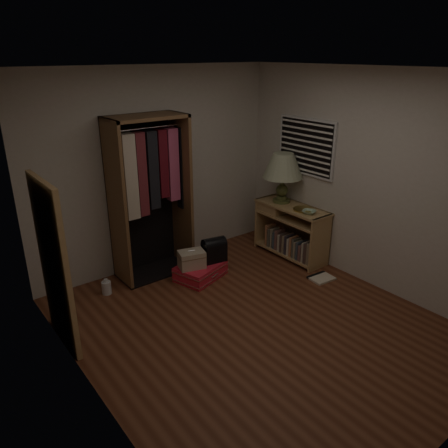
{
  "coord_description": "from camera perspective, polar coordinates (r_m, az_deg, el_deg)",
  "views": [
    {
      "loc": [
        -2.69,
        -2.92,
        2.75
      ],
      "look_at": [
        0.3,
        0.95,
        0.8
      ],
      "focal_mm": 35.0,
      "sensor_mm": 36.0,
      "label": 1
    }
  ],
  "objects": [
    {
      "name": "console_bookshelf",
      "position": [
        6.25,
        8.57,
        -0.65
      ],
      "size": [
        0.42,
        1.12,
        0.75
      ],
      "color": "#AB8552",
      "rests_on": "ground"
    },
    {
      "name": "brass_tray",
      "position": [
        5.98,
        10.32,
        1.91
      ],
      "size": [
        0.33,
        0.33,
        0.02
      ],
      "rotation": [
        0.0,
        0.0,
        0.21
      ],
      "color": "#A98E41",
      "rests_on": "console_bookshelf"
    },
    {
      "name": "table_lamp",
      "position": [
        6.11,
        7.72,
        7.42
      ],
      "size": [
        0.68,
        0.68,
        0.7
      ],
      "rotation": [
        0.0,
        0.0,
        -0.26
      ],
      "color": "#474F26",
      "rests_on": "console_bookshelf"
    },
    {
      "name": "white_jug",
      "position": [
        5.51,
        -15.09,
        -8.0
      ],
      "size": [
        0.12,
        0.12,
        0.2
      ],
      "rotation": [
        0.0,
        0.0,
        -0.07
      ],
      "color": "silver",
      "rests_on": "ground"
    },
    {
      "name": "floor_mirror",
      "position": [
        4.47,
        -21.28,
        -5.04
      ],
      "size": [
        0.06,
        0.8,
        1.7
      ],
      "color": "tan",
      "rests_on": "ground"
    },
    {
      "name": "floor_book",
      "position": [
        5.83,
        12.5,
        -6.85
      ],
      "size": [
        0.32,
        0.26,
        0.03
      ],
      "rotation": [
        0.0,
        0.0,
        -0.08
      ],
      "color": "beige",
      "rests_on": "ground"
    },
    {
      "name": "black_bag",
      "position": [
        5.66,
        -1.3,
        -3.28
      ],
      "size": [
        0.32,
        0.24,
        0.32
      ],
      "rotation": [
        0.0,
        0.0,
        -0.17
      ],
      "color": "black",
      "rests_on": "pink_suitcase"
    },
    {
      "name": "ground",
      "position": [
        4.83,
        4.19,
        -13.03
      ],
      "size": [
        4.0,
        4.0,
        0.0
      ],
      "primitive_type": "plane",
      "color": "#592C19",
      "rests_on": "ground"
    },
    {
      "name": "train_case",
      "position": [
        5.52,
        -4.25,
        -4.6
      ],
      "size": [
        0.37,
        0.3,
        0.24
      ],
      "rotation": [
        0.0,
        0.0,
        -0.27
      ],
      "color": "tan",
      "rests_on": "pink_suitcase"
    },
    {
      "name": "room_walls",
      "position": [
        4.24,
        5.11,
        4.52
      ],
      "size": [
        3.52,
        4.02,
        2.6
      ],
      "color": "beige",
      "rests_on": "ground"
    },
    {
      "name": "ceramic_bowl",
      "position": [
        5.85,
        11.04,
        1.55
      ],
      "size": [
        0.23,
        0.23,
        0.04
      ],
      "primitive_type": "imported",
      "rotation": [
        0.0,
        0.0,
        0.39
      ],
      "color": "#98B697",
      "rests_on": "console_bookshelf"
    },
    {
      "name": "pink_suitcase",
      "position": [
        5.69,
        -3.08,
        -6.1
      ],
      "size": [
        0.74,
        0.62,
        0.19
      ],
      "rotation": [
        0.0,
        0.0,
        0.3
      ],
      "color": "red",
      "rests_on": "ground"
    },
    {
      "name": "open_wardrobe",
      "position": [
        5.52,
        -9.54,
        5.16
      ],
      "size": [
        1.03,
        0.5,
        2.05
      ],
      "color": "brown",
      "rests_on": "ground"
    }
  ]
}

